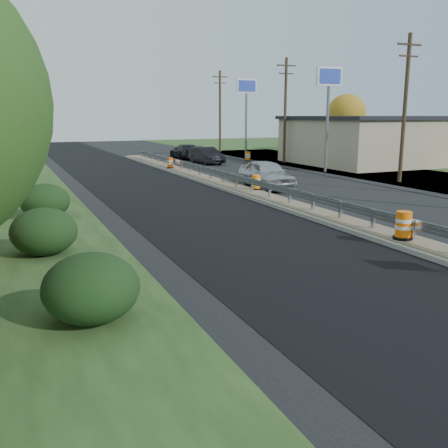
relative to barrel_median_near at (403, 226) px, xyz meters
name	(u,v)px	position (x,y,z in m)	size (l,w,h in m)	color
ground	(340,223)	(0.23, 3.78, -0.69)	(140.00, 140.00, 0.00)	black
milled_overlay	(165,195)	(-4.17, 13.78, -0.68)	(7.20, 120.00, 0.01)	black
median	(252,193)	(0.23, 11.78, -0.58)	(1.60, 55.00, 0.23)	gray
guardrail	(244,180)	(0.23, 12.78, 0.04)	(0.10, 46.15, 0.72)	silver
retail_building_near	(395,139)	(21.22, 23.78, 1.47)	(18.50, 12.50, 4.27)	tan
pylon_sign_mid	(329,86)	(10.73, 19.78, 5.79)	(2.20, 0.30, 7.90)	slate
pylon_sign_north	(246,93)	(10.73, 33.78, 5.79)	(2.20, 0.30, 7.90)	slate
utility_pole_smid	(405,106)	(11.73, 12.78, 4.24)	(1.90, 0.26, 9.40)	#473523
utility_pole_nmid	(285,109)	(11.73, 27.78, 4.24)	(1.90, 0.26, 9.40)	#473523
utility_pole_north	(220,110)	(11.73, 42.78, 4.24)	(1.90, 0.26, 9.40)	#473523
hedge_south	(91,288)	(-10.77, -2.22, 0.07)	(2.09, 2.09, 1.52)	black
hedge_mid	(44,231)	(-11.27, 3.78, 0.07)	(2.09, 2.09, 1.52)	black
hedge_north	(45,201)	(-10.77, 9.78, 0.07)	(2.09, 2.09, 1.52)	black
tree_far_yellow	(346,113)	(26.23, 37.78, 3.85)	(4.62, 4.62, 6.86)	#473523
barrel_median_near	(403,226)	(0.00, 0.00, 0.00)	(0.65, 0.65, 0.96)	black
barrel_median_mid	(256,183)	(0.78, 12.31, -0.06)	(0.56, 0.56, 0.82)	black
barrel_median_far	(170,163)	(-0.11, 25.44, -0.07)	(0.56, 0.56, 0.82)	black
barrel_shoulder_far	(248,157)	(9.43, 30.73, -0.27)	(0.60, 0.60, 0.88)	black
car_silver	(267,174)	(2.33, 13.95, 0.16)	(2.01, 4.99, 1.70)	#B9B8BD
car_dark_mid	(207,155)	(4.80, 29.88, 0.07)	(1.60, 4.59, 1.51)	black
car_dark_far	(185,151)	(4.75, 35.51, 0.05)	(2.08, 5.13, 1.49)	black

